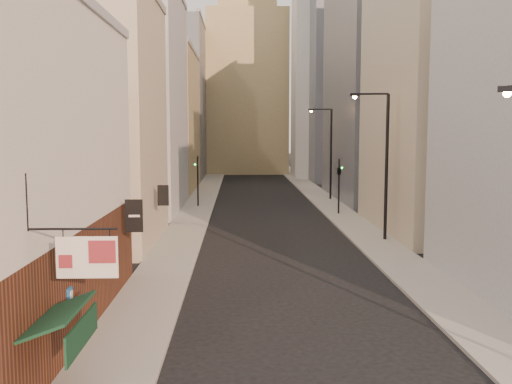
% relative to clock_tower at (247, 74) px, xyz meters
% --- Properties ---
extents(sidewalk_left, '(3.00, 140.00, 0.15)m').
position_rel_clock_tower_xyz_m(sidewalk_left, '(-5.50, -37.00, -17.56)').
color(sidewalk_left, gray).
rests_on(sidewalk_left, ground).
extents(sidewalk_right, '(3.00, 140.00, 0.15)m').
position_rel_clock_tower_xyz_m(sidewalk_right, '(7.50, -37.00, -17.56)').
color(sidewalk_right, gray).
rests_on(sidewalk_right, ground).
extents(near_building_left, '(8.30, 23.04, 12.30)m').
position_rel_clock_tower_xyz_m(near_building_left, '(-9.99, -83.00, -11.61)').
color(near_building_left, brown).
rests_on(near_building_left, ground).
extents(left_bldg_beige, '(8.00, 12.00, 16.00)m').
position_rel_clock_tower_xyz_m(left_bldg_beige, '(-11.00, -66.00, -9.63)').
color(left_bldg_beige, '#BFAF93').
rests_on(left_bldg_beige, ground).
extents(left_bldg_grey, '(8.00, 16.00, 20.00)m').
position_rel_clock_tower_xyz_m(left_bldg_grey, '(-11.00, -50.00, -7.63)').
color(left_bldg_grey, '#999A9E').
rests_on(left_bldg_grey, ground).
extents(left_bldg_tan, '(8.00, 18.00, 17.00)m').
position_rel_clock_tower_xyz_m(left_bldg_tan, '(-11.00, -32.00, -9.13)').
color(left_bldg_tan, '#99865D').
rests_on(left_bldg_tan, ground).
extents(left_bldg_wingrid, '(8.00, 20.00, 24.00)m').
position_rel_clock_tower_xyz_m(left_bldg_wingrid, '(-11.00, -12.00, -5.63)').
color(left_bldg_wingrid, gray).
rests_on(left_bldg_wingrid, ground).
extents(right_bldg_beige, '(8.00, 16.00, 20.00)m').
position_rel_clock_tower_xyz_m(right_bldg_beige, '(13.00, -62.00, -7.63)').
color(right_bldg_beige, '#BFAF93').
rests_on(right_bldg_beige, ground).
extents(right_bldg_wingrid, '(8.00, 20.00, 26.00)m').
position_rel_clock_tower_xyz_m(right_bldg_wingrid, '(13.00, -42.00, -4.63)').
color(right_bldg_wingrid, gray).
rests_on(right_bldg_wingrid, ground).
extents(highrise, '(21.00, 23.00, 51.20)m').
position_rel_clock_tower_xyz_m(highrise, '(19.00, -14.00, 8.02)').
color(highrise, gray).
rests_on(highrise, ground).
extents(clock_tower, '(14.00, 14.00, 44.90)m').
position_rel_clock_tower_xyz_m(clock_tower, '(0.00, 0.00, 0.00)').
color(clock_tower, '#99865D').
rests_on(clock_tower, ground).
extents(white_tower, '(8.00, 8.00, 41.50)m').
position_rel_clock_tower_xyz_m(white_tower, '(11.00, -14.00, 0.97)').
color(white_tower, silver).
rests_on(white_tower, ground).
extents(streetlamp_mid, '(2.60, 0.45, 9.92)m').
position_rel_clock_tower_xyz_m(streetlamp_mid, '(8.05, -66.01, -11.97)').
color(streetlamp_mid, black).
rests_on(streetlamp_mid, ground).
extents(streetlamp_far, '(2.53, 0.79, 9.79)m').
position_rel_clock_tower_xyz_m(streetlamp_far, '(8.06, -42.96, -12.04)').
color(streetlamp_far, black).
rests_on(streetlamp_far, ground).
extents(traffic_light_left, '(0.52, 0.38, 5.00)m').
position_rel_clock_tower_xyz_m(traffic_light_left, '(-5.54, -48.34, -14.23)').
color(traffic_light_left, black).
rests_on(traffic_light_left, ground).
extents(traffic_light_right, '(0.67, 0.67, 5.00)m').
position_rel_clock_tower_xyz_m(traffic_light_right, '(7.30, -53.83, -13.83)').
color(traffic_light_right, black).
rests_on(traffic_light_right, ground).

